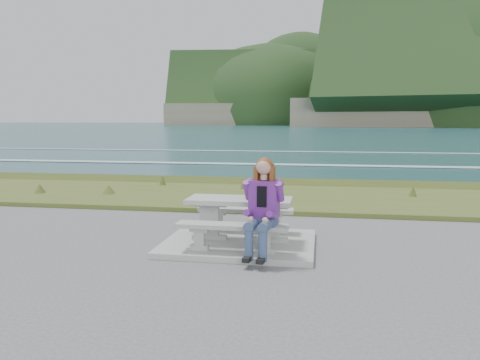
% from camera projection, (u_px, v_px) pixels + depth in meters
% --- Properties ---
extents(concrete_slab, '(2.60, 2.10, 0.10)m').
position_uv_depth(concrete_slab, '(239.00, 243.00, 8.20)').
color(concrete_slab, '#999A95').
rests_on(concrete_slab, ground).
extents(picnic_table, '(1.80, 0.75, 0.75)m').
position_uv_depth(picnic_table, '(239.00, 208.00, 8.12)').
color(picnic_table, '#999A95').
rests_on(picnic_table, concrete_slab).
extents(bench_landward, '(1.80, 0.35, 0.45)m').
position_uv_depth(bench_landward, '(232.00, 230.00, 7.46)').
color(bench_landward, '#999A95').
rests_on(bench_landward, concrete_slab).
extents(bench_seaward, '(1.80, 0.35, 0.45)m').
position_uv_depth(bench_seaward, '(246.00, 213.00, 8.83)').
color(bench_seaward, '#999A95').
rests_on(bench_seaward, concrete_slab).
extents(grass_verge, '(160.00, 4.50, 0.22)m').
position_uv_depth(grass_verge, '(270.00, 199.00, 13.09)').
color(grass_verge, '#3A4A1B').
rests_on(grass_verge, ground).
extents(shore_drop, '(160.00, 0.80, 2.20)m').
position_uv_depth(shore_drop, '(279.00, 185.00, 15.93)').
color(shore_drop, '#716855').
rests_on(shore_drop, ground).
extents(ocean, '(1600.00, 1600.00, 0.09)m').
position_uv_depth(ocean, '(300.00, 177.00, 32.95)').
color(ocean, '#1C464F').
rests_on(ocean, ground).
extents(seated_woman, '(0.54, 0.83, 1.52)m').
position_uv_depth(seated_woman, '(261.00, 220.00, 7.21)').
color(seated_woman, navy).
rests_on(seated_woman, concrete_slab).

